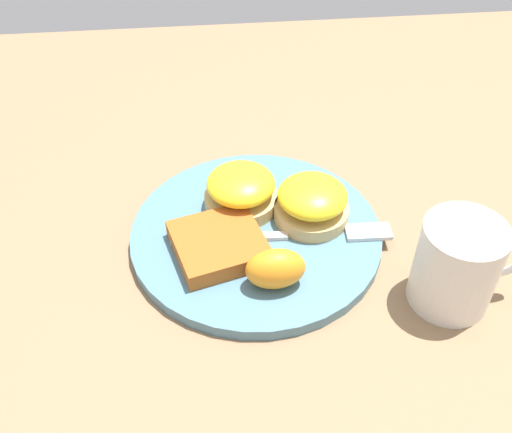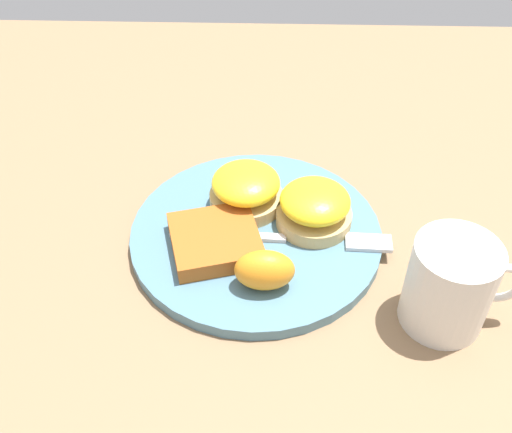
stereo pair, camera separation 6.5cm
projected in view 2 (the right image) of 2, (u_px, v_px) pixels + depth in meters
The scene contains 8 objects.
ground_plane at pixel (256, 239), 0.67m from camera, with size 1.10×1.10×0.00m, color #846647.
plate at pixel (256, 234), 0.67m from camera, with size 0.28×0.28×0.01m, color slate.
sandwich_benedict_left at pixel (315, 207), 0.65m from camera, with size 0.08×0.08×0.05m.
sandwich_benedict_right at pixel (246, 189), 0.68m from camera, with size 0.08×0.08×0.05m.
hashbrown_patty at pixel (215, 240), 0.63m from camera, with size 0.09×0.09×0.02m, color #A7551D.
orange_wedge at pixel (265, 270), 0.59m from camera, with size 0.06×0.04×0.04m, color orange.
fork at pixel (295, 239), 0.65m from camera, with size 0.24×0.03×0.00m.
cup at pixel (451, 285), 0.56m from camera, with size 0.11×0.08×0.09m.
Camera 2 is at (0.01, -0.48, 0.47)m, focal length 42.00 mm.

